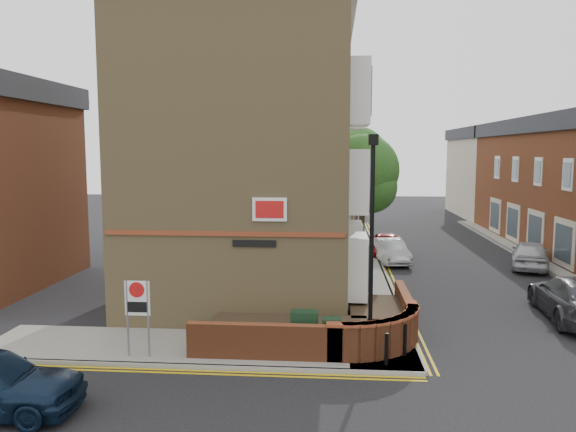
{
  "coord_description": "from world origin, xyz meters",
  "views": [
    {
      "loc": [
        0.51,
        -14.59,
        5.97
      ],
      "look_at": [
        -1.0,
        4.0,
        3.79
      ],
      "focal_mm": 35.0,
      "sensor_mm": 36.0,
      "label": 1
    }
  ],
  "objects_px": {
    "utility_cabinet_large": "(304,331)",
    "lamppost": "(372,244)",
    "zone_sign": "(137,304)",
    "silver_car_near": "(391,251)"
  },
  "relations": [
    {
      "from": "utility_cabinet_large",
      "to": "lamppost",
      "type": "bearing_deg",
      "value": -3.01
    },
    {
      "from": "utility_cabinet_large",
      "to": "zone_sign",
      "type": "height_order",
      "value": "zone_sign"
    },
    {
      "from": "utility_cabinet_large",
      "to": "silver_car_near",
      "type": "height_order",
      "value": "utility_cabinet_large"
    },
    {
      "from": "lamppost",
      "to": "utility_cabinet_large",
      "type": "bearing_deg",
      "value": 176.99
    },
    {
      "from": "lamppost",
      "to": "utility_cabinet_large",
      "type": "relative_size",
      "value": 5.25
    },
    {
      "from": "utility_cabinet_large",
      "to": "zone_sign",
      "type": "bearing_deg",
      "value": -170.31
    },
    {
      "from": "lamppost",
      "to": "zone_sign",
      "type": "xyz_separation_m",
      "value": [
        -6.6,
        -0.7,
        -1.7
      ]
    },
    {
      "from": "utility_cabinet_large",
      "to": "zone_sign",
      "type": "relative_size",
      "value": 0.55
    },
    {
      "from": "zone_sign",
      "to": "silver_car_near",
      "type": "bearing_deg",
      "value": 59.88
    },
    {
      "from": "zone_sign",
      "to": "silver_car_near",
      "type": "xyz_separation_m",
      "value": [
        8.6,
        14.83,
        -1.02
      ]
    }
  ]
}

